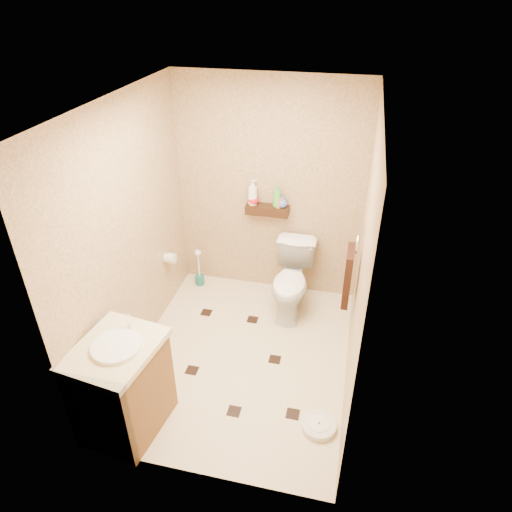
# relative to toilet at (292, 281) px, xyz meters

# --- Properties ---
(ground) EXTENTS (2.50, 2.50, 0.00)m
(ground) POSITION_rel_toilet_xyz_m (-0.34, -0.83, -0.38)
(ground) COLOR beige
(ground) RESTS_ON ground
(wall_back) EXTENTS (2.00, 0.04, 2.40)m
(wall_back) POSITION_rel_toilet_xyz_m (-0.34, 0.42, 0.82)
(wall_back) COLOR tan
(wall_back) RESTS_ON ground
(wall_front) EXTENTS (2.00, 0.04, 2.40)m
(wall_front) POSITION_rel_toilet_xyz_m (-0.34, -2.08, 0.82)
(wall_front) COLOR tan
(wall_front) RESTS_ON ground
(wall_left) EXTENTS (0.04, 2.50, 2.40)m
(wall_left) POSITION_rel_toilet_xyz_m (-1.34, -0.83, 0.82)
(wall_left) COLOR tan
(wall_left) RESTS_ON ground
(wall_right) EXTENTS (0.04, 2.50, 2.40)m
(wall_right) POSITION_rel_toilet_xyz_m (0.66, -0.83, 0.82)
(wall_right) COLOR tan
(wall_right) RESTS_ON ground
(ceiling) EXTENTS (2.00, 2.50, 0.02)m
(ceiling) POSITION_rel_toilet_xyz_m (-0.34, -0.83, 2.02)
(ceiling) COLOR white
(ceiling) RESTS_ON wall_back
(wall_shelf) EXTENTS (0.46, 0.14, 0.10)m
(wall_shelf) POSITION_rel_toilet_xyz_m (-0.34, 0.34, 0.64)
(wall_shelf) COLOR #351C0E
(wall_shelf) RESTS_ON wall_back
(floor_accents) EXTENTS (1.25, 1.32, 0.01)m
(floor_accents) POSITION_rel_toilet_xyz_m (-0.34, -0.89, -0.38)
(floor_accents) COLOR black
(floor_accents) RESTS_ON ground
(toilet) EXTENTS (0.43, 0.75, 0.76)m
(toilet) POSITION_rel_toilet_xyz_m (0.00, 0.00, 0.00)
(toilet) COLOR white
(toilet) RESTS_ON ground
(vanity) EXTENTS (0.66, 0.76, 0.97)m
(vanity) POSITION_rel_toilet_xyz_m (-1.04, -1.78, 0.06)
(vanity) COLOR brown
(vanity) RESTS_ON ground
(bathroom_scale) EXTENTS (0.33, 0.33, 0.06)m
(bathroom_scale) POSITION_rel_toilet_xyz_m (0.48, -1.48, -0.35)
(bathroom_scale) COLOR silver
(bathroom_scale) RESTS_ON ground
(toilet_brush) EXTENTS (0.11, 0.11, 0.47)m
(toilet_brush) POSITION_rel_toilet_xyz_m (-1.13, 0.24, -0.21)
(toilet_brush) COLOR #19665A
(toilet_brush) RESTS_ON ground
(towel_ring) EXTENTS (0.12, 0.30, 0.76)m
(towel_ring) POSITION_rel_toilet_xyz_m (0.57, -0.58, 0.57)
(towel_ring) COLOR silver
(towel_ring) RESTS_ON wall_right
(toilet_paper) EXTENTS (0.12, 0.11, 0.12)m
(toilet_paper) POSITION_rel_toilet_xyz_m (-1.28, -0.18, 0.22)
(toilet_paper) COLOR silver
(toilet_paper) RESTS_ON wall_left
(bottle_a) EXTENTS (0.14, 0.14, 0.28)m
(bottle_a) POSITION_rel_toilet_xyz_m (-0.50, 0.34, 0.83)
(bottle_a) COLOR white
(bottle_a) RESTS_ON wall_shelf
(bottle_b) EXTENTS (0.09, 0.09, 0.15)m
(bottle_b) POSITION_rel_toilet_xyz_m (-0.50, 0.34, 0.77)
(bottle_b) COLOR yellow
(bottle_b) RESTS_ON wall_shelf
(bottle_c) EXTENTS (0.16, 0.16, 0.15)m
(bottle_c) POSITION_rel_toilet_xyz_m (-0.50, 0.34, 0.77)
(bottle_c) COLOR red
(bottle_c) RESTS_ON wall_shelf
(bottle_d) EXTENTS (0.13, 0.13, 0.24)m
(bottle_d) POSITION_rel_toilet_xyz_m (-0.24, 0.34, 0.81)
(bottle_d) COLOR green
(bottle_d) RESTS_ON wall_shelf
(bottle_e) EXTENTS (0.11, 0.11, 0.17)m
(bottle_e) POSITION_rel_toilet_xyz_m (-0.22, 0.34, 0.78)
(bottle_e) COLOR #CB8843
(bottle_e) RESTS_ON wall_shelf
(bottle_f) EXTENTS (0.14, 0.14, 0.13)m
(bottle_f) POSITION_rel_toilet_xyz_m (-0.18, 0.34, 0.76)
(bottle_f) COLOR #4C61BE
(bottle_f) RESTS_ON wall_shelf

